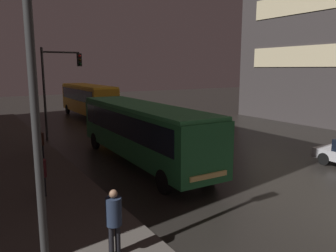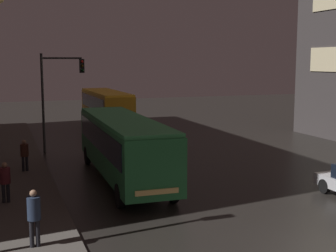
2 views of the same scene
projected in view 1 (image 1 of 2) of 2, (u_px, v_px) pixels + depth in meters
The scene contains 8 objects.
sidewalk_left at pixel (40, 186), 13.80m from camera, with size 4.00×48.00×0.15m.
bus_near at pixel (142, 127), 17.04m from camera, with size 2.81×11.55×3.11m.
bus_far at pixel (88, 97), 33.26m from camera, with size 2.50×10.61×3.29m.
pedestrian_near at pixel (114, 216), 8.31m from camera, with size 0.55×0.55×1.82m.
pedestrian_mid at pixel (40, 141), 17.33m from camera, with size 0.49×0.49×1.65m.
pedestrian_far at pixel (41, 171), 12.24m from camera, with size 0.60×0.60×1.67m.
traffic_light_main at pixel (57, 79), 22.67m from camera, with size 2.76×0.35×6.34m.
street_lamp_sidewalk at pixel (43, 53), 6.71m from camera, with size 1.25×0.36×7.76m.
Camera 1 is at (-11.41, -4.01, 4.96)m, focal length 35.00 mm.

